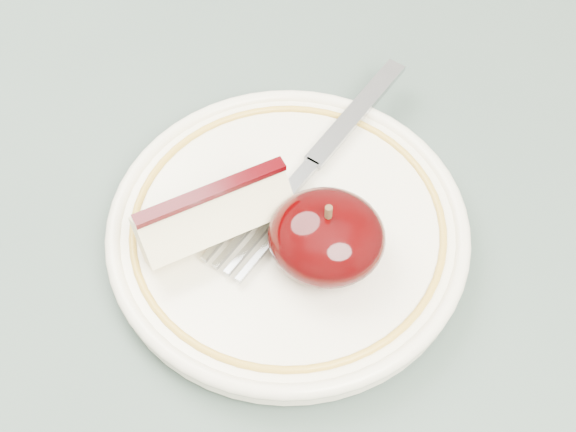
# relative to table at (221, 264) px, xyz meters

# --- Properties ---
(table) EXTENTS (0.90, 0.90, 0.75)m
(table) POSITION_rel_table_xyz_m (0.00, 0.00, 0.00)
(table) COLOR brown
(table) RESTS_ON ground
(plate) EXTENTS (0.21, 0.21, 0.02)m
(plate) POSITION_rel_table_xyz_m (0.05, -0.03, 0.10)
(plate) COLOR #F5ECCD
(plate) RESTS_ON table
(apple_half) EXTENTS (0.06, 0.06, 0.05)m
(apple_half) POSITION_rel_table_xyz_m (0.08, -0.05, 0.13)
(apple_half) COLOR black
(apple_half) RESTS_ON plate
(apple_wedge) EXTENTS (0.09, 0.08, 0.04)m
(apple_wedge) POSITION_rel_table_xyz_m (0.01, -0.04, 0.12)
(apple_wedge) COLOR beige
(apple_wedge) RESTS_ON plate
(fork) EXTENTS (0.10, 0.18, 0.00)m
(fork) POSITION_rel_table_xyz_m (0.06, 0.01, 0.11)
(fork) COLOR #96989E
(fork) RESTS_ON plate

